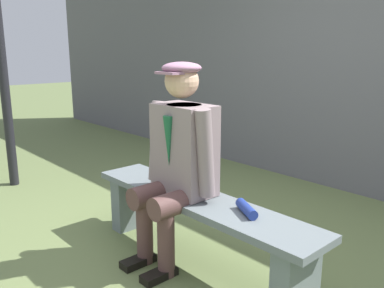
# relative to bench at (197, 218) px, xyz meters

# --- Properties ---
(ground_plane) EXTENTS (30.00, 30.00, 0.00)m
(ground_plane) POSITION_rel_bench_xyz_m (0.00, 0.00, -0.32)
(ground_plane) COLOR #617042
(bench) EXTENTS (1.83, 0.36, 0.47)m
(bench) POSITION_rel_bench_xyz_m (0.00, 0.00, 0.00)
(bench) COLOR slate
(bench) RESTS_ON ground
(seated_man) EXTENTS (0.58, 0.56, 1.33)m
(seated_man) POSITION_rel_bench_xyz_m (0.12, 0.06, 0.40)
(seated_man) COLOR gray
(seated_man) RESTS_ON ground
(rolled_magazine) EXTENTS (0.21, 0.15, 0.06)m
(rolled_magazine) POSITION_rel_bench_xyz_m (-0.39, -0.03, 0.17)
(rolled_magazine) COLOR navy
(rolled_magazine) RESTS_ON bench
(stadium_wall) EXTENTS (12.00, 0.24, 2.36)m
(stadium_wall) POSITION_rel_bench_xyz_m (0.00, -2.20, 0.86)
(stadium_wall) COLOR #5C5B60
(stadium_wall) RESTS_ON ground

